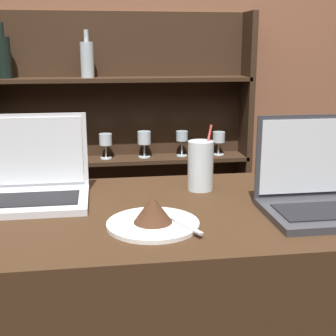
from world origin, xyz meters
TOP-DOWN VIEW (x-y plane):
  - back_wall at (0.00, 1.66)m, footprint 7.00×0.06m
  - back_shelf at (-0.01, 1.58)m, footprint 1.31×0.18m
  - laptop_near at (-0.33, 0.43)m, footprint 0.33×0.22m
  - laptop_far at (0.42, 0.24)m, footprint 0.30×0.23m
  - cake_plate at (-0.01, 0.19)m, footprint 0.22×0.22m
  - water_glass at (0.16, 0.46)m, footprint 0.07×0.07m

SIDE VIEW (x-z plane):
  - back_shelf at x=-0.01m, z-range 0.04..1.68m
  - cake_plate at x=-0.01m, z-range 1.05..1.12m
  - laptop_near at x=-0.33m, z-range 1.00..1.23m
  - laptop_far at x=0.42m, z-range 1.00..1.23m
  - water_glass at x=0.16m, z-range 1.04..1.23m
  - back_wall at x=0.00m, z-range 0.00..2.70m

